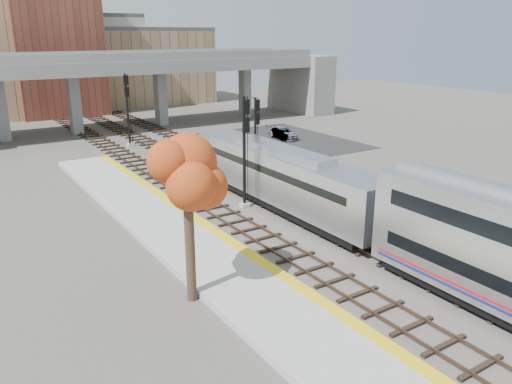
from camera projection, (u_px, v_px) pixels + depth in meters
ground at (368, 260)px, 26.85m from camera, size 160.00×160.00×0.00m
platform at (255, 293)px, 23.05m from camera, size 4.50×60.00×0.35m
yellow_strip at (288, 279)px, 23.97m from camera, size 0.70×60.00×0.01m
tracks at (256, 195)px, 37.31m from camera, size 10.70×95.00×0.25m
overpass at (144, 81)px, 63.64m from camera, size 54.00×12.00×9.50m
buildings_far at (71, 58)px, 78.37m from camera, size 43.00×21.00×20.60m
parking_lot at (279, 141)px, 56.49m from camera, size 14.00×18.00×0.04m
locomotive at (281, 176)px, 34.24m from camera, size 3.02×19.05×4.10m
signal_mast_near at (245, 153)px, 33.74m from camera, size 0.60×0.64×7.69m
signal_mast_mid at (256, 141)px, 40.02m from camera, size 0.60×0.64×6.85m
signal_mast_far at (128, 110)px, 52.60m from camera, size 0.60×0.64×7.67m
tree at (187, 177)px, 21.08m from camera, size 3.60×3.60×7.85m
car_a at (257, 143)px, 52.03m from camera, size 2.05×3.86×1.25m
car_b at (281, 134)px, 57.18m from camera, size 1.62×3.78×1.21m
car_c at (282, 133)px, 57.50m from camera, size 1.90×4.59×1.33m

